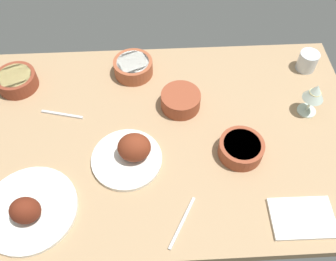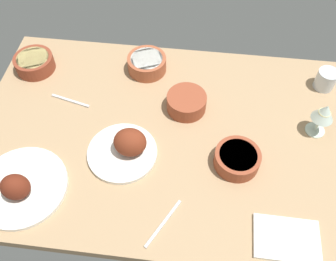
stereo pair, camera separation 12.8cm
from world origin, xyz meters
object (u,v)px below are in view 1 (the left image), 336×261
plate_near_viewer (29,210)px  bowl_sauce (241,148)px  fork_loose (182,223)px  folded_napkin (302,218)px  plate_far_side (131,153)px  bowl_soup (181,100)px  bowl_cream (133,67)px  water_tumbler (307,61)px  spoon_loose (62,114)px  wine_glass (315,94)px  bowl_pasta (17,80)px

plate_near_viewer → bowl_sauce: bearing=-165.1°
plate_near_viewer → fork_loose: plate_near_viewer is taller
folded_napkin → fork_loose: size_ratio=1.08×
plate_far_side → bowl_soup: bearing=-129.4°
bowl_cream → water_tumbler: (-70.62, 0.92, 0.50)cm
fork_loose → spoon_loose: 60.81cm
plate_near_viewer → water_tumbler: plate_near_viewer is taller
fork_loose → water_tumbler: bearing=-12.2°
plate_far_side → wine_glass: 68.33cm
spoon_loose → bowl_sauce: bearing=-3.3°
bowl_soup → spoon_loose: 44.63cm
bowl_pasta → spoon_loose: bearing=140.2°
plate_far_side → folded_napkin: plate_far_side is taller
bowl_pasta → fork_loose: (-60.56, 59.98, -2.89)cm
fork_loose → wine_glass: bearing=-21.5°
bowl_pasta → fork_loose: bowl_pasta is taller
bowl_soup → wine_glass: wine_glass is taller
plate_near_viewer → spoon_loose: (-5.26, -38.43, -1.94)cm
plate_near_viewer → wine_glass: 103.61cm
folded_napkin → fork_loose: folded_napkin is taller
folded_napkin → fork_loose: bearing=-0.8°
bowl_sauce → bowl_pasta: (82.35, -35.83, 0.14)cm
fork_loose → spoon_loose: bearing=72.1°
plate_far_side → bowl_cream: 40.95cm
bowl_cream → folded_napkin: size_ratio=0.80×
bowl_cream → bowl_pasta: (45.57, 4.85, -0.13)cm
plate_near_viewer → folded_napkin: size_ratio=1.52×
plate_near_viewer → wine_glass: size_ratio=2.12×
water_tumbler → spoon_loose: (97.32, 19.65, -3.52)cm
plate_near_viewer → bowl_sauce: size_ratio=1.93×
spoon_loose → fork_loose: bearing=-32.5°
plate_far_side → bowl_cream: plate_far_side is taller
bowl_soup → bowl_sauce: bowl_soup is taller
bowl_cream → water_tumbler: size_ratio=2.00×
bowl_cream → fork_loose: (-14.99, 64.83, -3.02)cm
bowl_cream → folded_napkin: bowl_cream is taller
bowl_pasta → water_tumbler: water_tumbler is taller
wine_glass → water_tumbler: 23.93cm
wine_glass → folded_napkin: (13.02, 41.92, -9.33)cm
water_tumbler → bowl_cream: bearing=-0.7°
plate_far_side → water_tumbler: bearing=-150.7°
plate_near_viewer → bowl_sauce: 71.15cm
bowl_soup → folded_napkin: (-34.26, 46.87, -2.86)cm
bowl_pasta → fork_loose: size_ratio=0.86×
plate_far_side → bowl_soup: (-18.46, -22.49, -0.17)cm
bowl_cream → fork_loose: bearing=103.0°
plate_far_side → wine_glass: (-65.74, -17.53, 6.30)cm
folded_napkin → bowl_pasta: bearing=-31.8°
plate_far_side → folded_napkin: bearing=155.2°
bowl_cream → wine_glass: 69.44cm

